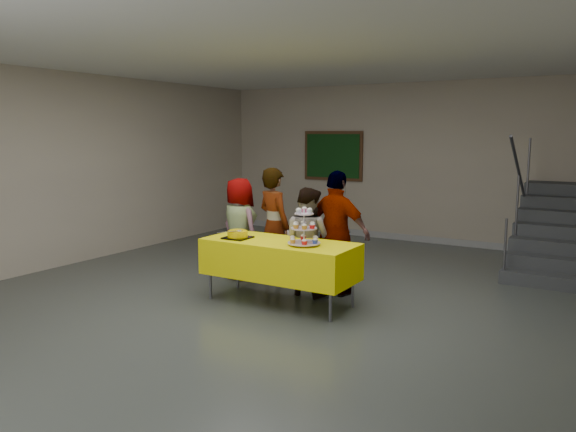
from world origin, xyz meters
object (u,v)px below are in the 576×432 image
object	(u,v)px
schoolchild_c	(307,241)
schoolchild_a	(240,228)
cupcake_stand	(304,231)
staircase	(563,236)
bake_table	(279,258)
noticeboard	(333,156)
bear_cake	(238,234)
schoolchild_b	(274,226)
schoolchild_d	(337,233)

from	to	relation	value
schoolchild_c	schoolchild_a	bearing A→B (deg)	-3.73
cupcake_stand	staircase	size ratio (longest dim) A/B	0.19
bake_table	noticeboard	size ratio (longest dim) A/B	1.45
bake_table	schoolchild_c	size ratio (longest dim) A/B	1.36
bear_cake	schoolchild_b	size ratio (longest dim) A/B	0.22
cupcake_stand	schoolchild_c	xyz separation A→B (m)	(-0.28, 0.58, -0.25)
bear_cake	staircase	xyz separation A→B (m)	(3.30, 3.95, -0.34)
bake_table	bear_cake	xyz separation A→B (m)	(-0.54, -0.12, 0.27)
bear_cake	schoolchild_b	xyz separation A→B (m)	(-0.04, 0.91, -0.03)
schoolchild_d	staircase	size ratio (longest dim) A/B	0.66
schoolchild_b	staircase	bearing A→B (deg)	-115.98
schoolchild_a	schoolchild_d	distance (m)	1.57
cupcake_stand	schoolchild_b	size ratio (longest dim) A/B	0.28
schoolchild_a	bear_cake	bearing A→B (deg)	141.56
schoolchild_c	schoolchild_d	size ratio (longest dim) A/B	0.87
noticeboard	cupcake_stand	bearing A→B (deg)	-67.11
cupcake_stand	schoolchild_a	distance (m)	1.74
bear_cake	schoolchild_c	size ratio (longest dim) A/B	0.26
schoolchild_b	schoolchild_c	xyz separation A→B (m)	(0.68, -0.29, -0.11)
schoolchild_a	schoolchild_c	xyz separation A→B (m)	(1.24, -0.25, -0.02)
schoolchild_c	noticeboard	distance (m)	4.60
cupcake_stand	schoolchild_b	bearing A→B (deg)	137.98
schoolchild_a	schoolchild_c	bearing A→B (deg)	-174.35
bear_cake	schoolchild_a	world-z (taller)	schoolchild_a
bake_table	staircase	distance (m)	4.73
bake_table	schoolchild_a	world-z (taller)	schoolchild_a
schoolchild_d	noticeboard	size ratio (longest dim) A/B	1.23
cupcake_stand	bear_cake	xyz separation A→B (m)	(-0.92, -0.04, -0.11)
cupcake_stand	schoolchild_c	distance (m)	0.69
schoolchild_d	noticeboard	xyz separation A→B (m)	(-2.05, 3.98, 0.80)
bear_cake	schoolchild_b	distance (m)	0.91
schoolchild_b	noticeboard	bearing A→B (deg)	-53.21
bake_table	schoolchild_a	bearing A→B (deg)	146.50
schoolchild_c	cupcake_stand	bearing A→B (deg)	123.07
cupcake_stand	bear_cake	bearing A→B (deg)	-177.22
schoolchild_d	staircase	bearing A→B (deg)	-120.50
schoolchild_a	staircase	bearing A→B (deg)	-124.82
schoolchild_d	schoolchild_b	bearing A→B (deg)	0.41
noticeboard	schoolchild_d	bearing A→B (deg)	-62.73
bear_cake	schoolchild_a	bearing A→B (deg)	124.66
cupcake_stand	schoolchild_b	xyz separation A→B (m)	(-0.96, 0.87, -0.14)
bake_table	schoolchild_c	distance (m)	0.53
schoolchild_d	bake_table	bearing A→B (deg)	64.25
schoolchild_a	schoolchild_c	world-z (taller)	schoolchild_a
bake_table	staircase	xyz separation A→B (m)	(2.77, 3.83, -0.07)
schoolchild_a	noticeboard	distance (m)	4.04
bear_cake	staircase	distance (m)	5.16
bear_cake	schoolchild_c	xyz separation A→B (m)	(0.64, 0.62, -0.14)
bear_cake	schoolchild_a	size ratio (longest dim) A/B	0.25
schoolchild_a	schoolchild_c	distance (m)	1.27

